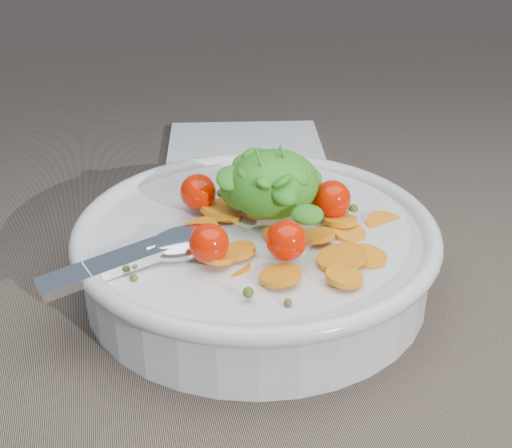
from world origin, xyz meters
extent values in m
plane|color=#756354|center=(0.00, 0.00, 0.00)|extent=(6.00, 6.00, 0.00)
cylinder|color=silver|center=(0.01, -0.01, 0.02)|extent=(0.26, 0.26, 0.05)
torus|color=silver|center=(0.01, -0.01, 0.05)|extent=(0.27, 0.27, 0.01)
cylinder|color=silver|center=(0.01, -0.01, 0.00)|extent=(0.13, 0.13, 0.01)
cylinder|color=brown|center=(0.01, -0.01, 0.02)|extent=(0.23, 0.23, 0.04)
cylinder|color=orange|center=(0.08, -0.07, 0.05)|extent=(0.03, 0.03, 0.01)
cylinder|color=orange|center=(0.07, 0.02, 0.05)|extent=(0.04, 0.04, 0.01)
cylinder|color=orange|center=(0.06, -0.07, 0.05)|extent=(0.04, 0.04, 0.01)
cylinder|color=orange|center=(0.06, 0.02, 0.05)|extent=(0.04, 0.04, 0.01)
cylinder|color=orange|center=(0.07, -0.03, 0.05)|extent=(0.03, 0.03, 0.01)
cylinder|color=orange|center=(-0.03, -0.01, 0.05)|extent=(0.04, 0.04, 0.02)
cylinder|color=orange|center=(-0.01, -0.05, 0.05)|extent=(0.03, 0.03, 0.01)
cylinder|color=orange|center=(-0.02, -0.06, 0.05)|extent=(0.03, 0.03, 0.01)
cylinder|color=orange|center=(0.01, -0.09, 0.05)|extent=(0.03, 0.03, 0.01)
cylinder|color=orange|center=(0.05, -0.04, 0.05)|extent=(0.03, 0.03, 0.01)
cylinder|color=orange|center=(0.07, 0.02, 0.06)|extent=(0.04, 0.04, 0.01)
cylinder|color=orange|center=(-0.01, 0.01, 0.05)|extent=(0.05, 0.05, 0.02)
cylinder|color=orange|center=(0.11, -0.02, 0.05)|extent=(0.04, 0.04, 0.01)
cylinder|color=orange|center=(0.02, -0.03, 0.05)|extent=(0.03, 0.03, 0.01)
cylinder|color=orange|center=(0.07, -0.02, 0.06)|extent=(0.03, 0.03, 0.01)
cylinder|color=orange|center=(0.03, 0.00, 0.05)|extent=(0.04, 0.04, 0.01)
cylinder|color=orange|center=(0.04, 0.00, 0.06)|extent=(0.03, 0.03, 0.01)
cylinder|color=orange|center=(0.06, 0.05, 0.06)|extent=(0.04, 0.04, 0.01)
cylinder|color=orange|center=(0.02, 0.01, 0.06)|extent=(0.03, 0.03, 0.01)
cylinder|color=orange|center=(0.05, 0.07, 0.05)|extent=(0.04, 0.04, 0.01)
cylinder|color=orange|center=(0.05, -0.10, 0.06)|extent=(0.03, 0.03, 0.01)
cylinder|color=orange|center=(-0.03, -0.05, 0.06)|extent=(0.03, 0.03, 0.01)
cylinder|color=orange|center=(0.04, 0.03, 0.05)|extent=(0.04, 0.04, 0.01)
sphere|color=#4C521B|center=(0.05, 0.08, 0.05)|extent=(0.01, 0.01, 0.01)
sphere|color=#4C521B|center=(-0.01, -0.10, 0.06)|extent=(0.01, 0.01, 0.01)
sphere|color=#4C521B|center=(-0.04, -0.01, 0.05)|extent=(0.01, 0.01, 0.01)
sphere|color=#4C521B|center=(0.06, -0.06, 0.05)|extent=(0.01, 0.01, 0.01)
sphere|color=#4C521B|center=(0.03, -0.05, 0.05)|extent=(0.01, 0.01, 0.01)
sphere|color=#4C521B|center=(0.02, -0.06, 0.06)|extent=(0.01, 0.01, 0.01)
sphere|color=#4C521B|center=(0.08, 0.00, 0.05)|extent=(0.01, 0.01, 0.01)
sphere|color=#4C521B|center=(0.02, 0.03, 0.05)|extent=(0.01, 0.01, 0.01)
sphere|color=#4C521B|center=(0.03, 0.05, 0.05)|extent=(0.01, 0.01, 0.01)
sphere|color=#4C521B|center=(-0.04, 0.01, 0.05)|extent=(0.01, 0.01, 0.01)
sphere|color=#4C521B|center=(0.05, 0.08, 0.05)|extent=(0.01, 0.01, 0.01)
sphere|color=#4C521B|center=(0.04, -0.03, 0.05)|extent=(0.01, 0.01, 0.01)
sphere|color=#4C521B|center=(-0.01, 0.04, 0.06)|extent=(0.01, 0.01, 0.01)
sphere|color=#4C521B|center=(-0.08, -0.05, 0.05)|extent=(0.01, 0.01, 0.01)
sphere|color=#4C521B|center=(0.06, -0.09, 0.06)|extent=(0.00, 0.00, 0.00)
sphere|color=#4C521B|center=(0.01, -0.11, 0.05)|extent=(0.01, 0.01, 0.01)
sphere|color=#4C521B|center=(0.09, 0.00, 0.05)|extent=(0.01, 0.01, 0.01)
sphere|color=#4C521B|center=(-0.06, -0.04, 0.05)|extent=(0.01, 0.01, 0.01)
sphere|color=#4C521B|center=(0.02, -0.05, 0.05)|extent=(0.01, 0.01, 0.01)
sphere|color=#4C521B|center=(-0.08, -0.06, 0.05)|extent=(0.01, 0.01, 0.01)
sphere|color=red|center=(0.07, -0.01, 0.07)|extent=(0.03, 0.03, 0.03)
sphere|color=red|center=(0.03, 0.04, 0.07)|extent=(0.03, 0.03, 0.03)
sphere|color=red|center=(-0.03, 0.02, 0.07)|extent=(0.03, 0.03, 0.03)
sphere|color=red|center=(-0.03, -0.06, 0.07)|extent=(0.03, 0.03, 0.03)
sphere|color=red|center=(0.02, -0.06, 0.07)|extent=(0.03, 0.03, 0.03)
ellipsoid|color=green|center=(0.02, 0.00, 0.08)|extent=(0.07, 0.06, 0.05)
ellipsoid|color=green|center=(0.01, 0.01, 0.07)|extent=(0.04, 0.04, 0.03)
ellipsoid|color=green|center=(0.01, 0.00, 0.08)|extent=(0.02, 0.02, 0.02)
ellipsoid|color=green|center=(0.03, 0.00, 0.09)|extent=(0.03, 0.03, 0.01)
ellipsoid|color=green|center=(0.00, 0.00, 0.08)|extent=(0.03, 0.02, 0.02)
ellipsoid|color=green|center=(0.04, -0.01, 0.09)|extent=(0.03, 0.03, 0.02)
ellipsoid|color=green|center=(0.03, -0.01, 0.09)|extent=(0.03, 0.03, 0.02)
ellipsoid|color=green|center=(0.04, -0.05, 0.08)|extent=(0.03, 0.03, 0.02)
ellipsoid|color=green|center=(0.01, -0.02, 0.09)|extent=(0.02, 0.02, 0.02)
ellipsoid|color=green|center=(0.03, 0.00, 0.09)|extent=(0.03, 0.03, 0.02)
ellipsoid|color=green|center=(0.03, 0.00, 0.10)|extent=(0.03, 0.03, 0.01)
ellipsoid|color=green|center=(-0.01, 0.00, 0.09)|extent=(0.03, 0.03, 0.02)
ellipsoid|color=green|center=(0.03, -0.03, 0.09)|extent=(0.03, 0.03, 0.01)
ellipsoid|color=green|center=(0.02, 0.00, 0.09)|extent=(0.02, 0.02, 0.01)
ellipsoid|color=green|center=(0.03, -0.01, 0.09)|extent=(0.03, 0.03, 0.02)
ellipsoid|color=green|center=(0.03, -0.02, 0.09)|extent=(0.02, 0.02, 0.01)
ellipsoid|color=green|center=(0.03, -0.03, 0.09)|extent=(0.02, 0.03, 0.02)
ellipsoid|color=green|center=(0.01, -0.02, 0.08)|extent=(0.02, 0.02, 0.02)
ellipsoid|color=green|center=(0.04, 0.00, 0.09)|extent=(0.03, 0.03, 0.02)
ellipsoid|color=green|center=(0.03, 0.01, 0.09)|extent=(0.03, 0.03, 0.01)
ellipsoid|color=green|center=(0.05, 0.00, 0.08)|extent=(0.04, 0.04, 0.02)
ellipsoid|color=green|center=(0.03, 0.00, 0.09)|extent=(0.02, 0.02, 0.01)
ellipsoid|color=green|center=(0.01, -0.01, 0.09)|extent=(0.02, 0.02, 0.01)
ellipsoid|color=green|center=(0.04, -0.02, 0.09)|extent=(0.02, 0.02, 0.02)
ellipsoid|color=green|center=(0.02, 0.00, 0.09)|extent=(0.02, 0.02, 0.01)
ellipsoid|color=green|center=(0.02, 0.01, 0.10)|extent=(0.03, 0.03, 0.02)
ellipsoid|color=green|center=(0.01, 0.01, 0.09)|extent=(0.03, 0.03, 0.02)
cylinder|color=#4C8C33|center=(0.02, -0.01, 0.09)|extent=(0.01, 0.00, 0.04)
cylinder|color=#4C8C33|center=(0.02, -0.02, 0.09)|extent=(0.01, 0.01, 0.04)
cylinder|color=#4C8C33|center=(0.03, -0.01, 0.09)|extent=(0.01, 0.01, 0.04)
ellipsoid|color=silver|center=(-0.04, -0.03, 0.06)|extent=(0.07, 0.06, 0.02)
cube|color=silver|center=(-0.09, -0.05, 0.05)|extent=(0.12, 0.06, 0.02)
cylinder|color=silver|center=(-0.06, -0.04, 0.06)|extent=(0.02, 0.02, 0.01)
cube|color=white|center=(0.05, 0.25, 0.00)|extent=(0.19, 0.17, 0.01)
camera|label=1|loc=(-0.09, -0.46, 0.31)|focal=50.00mm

